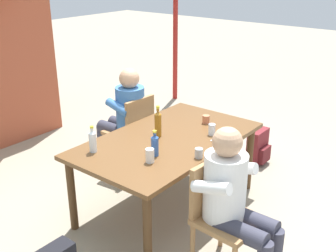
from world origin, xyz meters
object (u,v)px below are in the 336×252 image
(dining_table, at_px, (168,146))
(table_knife, at_px, (225,139))
(person_in_white_shirt, at_px, (234,196))
(chair_far_right, at_px, (133,129))
(cup_steel, at_px, (199,153))
(person_in_plaid_shirt, at_px, (125,113))
(chair_near_left, at_px, (220,210))
(cup_terracotta, at_px, (206,119))
(cup_white, at_px, (150,156))
(cup_glass, at_px, (212,129))
(bottle_amber, at_px, (158,123))
(bottle_clear, at_px, (93,141))
(backpack_by_far_side, at_px, (258,147))
(bottle_blue, at_px, (155,145))

(dining_table, distance_m, table_knife, 0.53)
(person_in_white_shirt, bearing_deg, chair_far_right, 65.58)
(cup_steel, bearing_deg, person_in_plaid_shirt, 67.97)
(chair_far_right, distance_m, person_in_plaid_shirt, 0.20)
(chair_near_left, bearing_deg, cup_terracotta, 39.25)
(person_in_white_shirt, height_order, person_in_plaid_shirt, same)
(cup_white, xyz_separation_m, cup_steel, (0.31, -0.27, -0.02))
(chair_far_right, xyz_separation_m, person_in_plaid_shirt, (0.00, 0.11, 0.17))
(chair_near_left, height_order, cup_steel, chair_near_left)
(dining_table, distance_m, cup_white, 0.53)
(chair_near_left, bearing_deg, table_knife, 29.43)
(cup_glass, bearing_deg, bottle_amber, 132.13)
(bottle_amber, height_order, bottle_clear, bottle_amber)
(dining_table, xyz_separation_m, bottle_clear, (-0.62, 0.32, 0.18))
(chair_near_left, relative_size, cup_glass, 8.25)
(dining_table, bearing_deg, table_knife, -55.48)
(dining_table, bearing_deg, person_in_plaid_shirt, 66.79)
(backpack_by_far_side, bearing_deg, cup_glass, -178.87)
(chair_far_right, distance_m, bottle_amber, 0.91)
(chair_far_right, height_order, cup_glass, chair_far_right)
(bottle_clear, bearing_deg, cup_white, -73.29)
(dining_table, bearing_deg, chair_near_left, -115.60)
(person_in_white_shirt, height_order, cup_terracotta, person_in_white_shirt)
(chair_far_right, bearing_deg, bottle_blue, -127.96)
(table_knife, bearing_deg, dining_table, 124.52)
(table_knife, distance_m, backpack_by_far_side, 1.24)
(dining_table, distance_m, cup_steel, 0.50)
(cup_glass, bearing_deg, bottle_clear, 147.86)
(chair_far_right, xyz_separation_m, cup_glass, (-0.08, -1.09, 0.30))
(bottle_blue, height_order, backpack_by_far_side, bottle_blue)
(person_in_white_shirt, relative_size, cup_white, 10.12)
(bottle_clear, height_order, table_knife, bottle_clear)
(person_in_plaid_shirt, bearing_deg, backpack_by_far_side, -49.67)
(table_knife, bearing_deg, chair_far_right, 85.47)
(person_in_white_shirt, distance_m, bottle_clear, 1.28)
(backpack_by_far_side, bearing_deg, person_in_plaid_shirt, 130.33)
(cup_white, bearing_deg, person_in_plaid_shirt, 52.04)
(cup_glass, bearing_deg, bottle_blue, 168.83)
(cup_glass, bearing_deg, dining_table, 139.60)
(dining_table, xyz_separation_m, chair_far_right, (0.40, 0.82, -0.17))
(chair_near_left, xyz_separation_m, cup_steel, (0.23, 0.37, 0.29))
(chair_far_right, xyz_separation_m, cup_white, (-0.87, -1.01, 0.30))
(dining_table, distance_m, bottle_clear, 0.72)
(chair_far_right, relative_size, person_in_plaid_shirt, 0.74)
(backpack_by_far_side, bearing_deg, dining_table, 169.87)
(bottle_amber, relative_size, cup_glass, 2.83)
(chair_near_left, distance_m, cup_white, 0.70)
(bottle_blue, bearing_deg, bottle_clear, 120.65)
(person_in_white_shirt, bearing_deg, person_in_plaid_shirt, 66.79)
(person_in_white_shirt, height_order, backpack_by_far_side, person_in_white_shirt)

